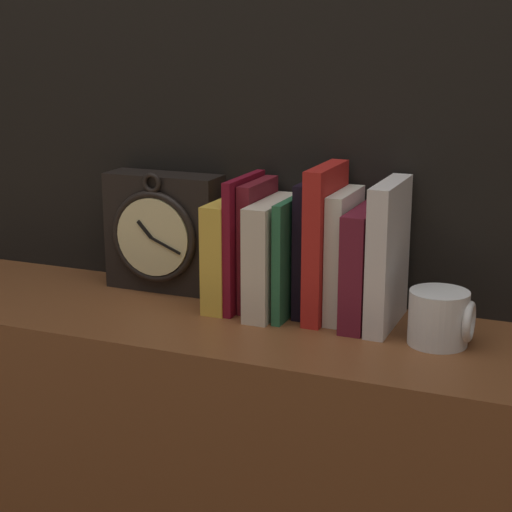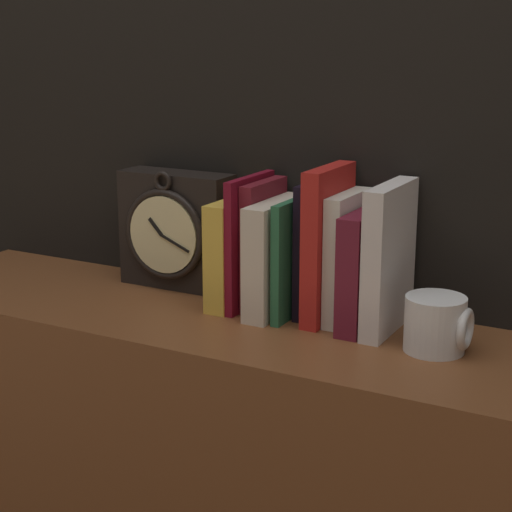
% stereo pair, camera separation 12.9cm
% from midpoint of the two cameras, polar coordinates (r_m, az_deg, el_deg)
% --- Properties ---
extents(wall_back, '(6.00, 0.05, 2.60)m').
position_cam_midpoint_polar(wall_back, '(1.41, 0.22, 15.71)').
color(wall_back, black).
rests_on(wall_back, ground_plane).
extents(clock, '(0.20, 0.08, 0.21)m').
position_cam_midpoint_polar(clock, '(1.48, -8.69, 1.54)').
color(clock, black).
rests_on(clock, bookshelf).
extents(book_slot0_yellow, '(0.04, 0.15, 0.18)m').
position_cam_midpoint_polar(book_slot0_yellow, '(1.39, -4.43, 0.19)').
color(book_slot0_yellow, yellow).
rests_on(book_slot0_yellow, bookshelf).
extents(book_slot1_maroon, '(0.01, 0.14, 0.21)m').
position_cam_midpoint_polar(book_slot1_maroon, '(1.38, -3.47, 0.90)').
color(book_slot1_maroon, maroon).
rests_on(book_slot1_maroon, bookshelf).
extents(book_slot2_maroon, '(0.02, 0.12, 0.21)m').
position_cam_midpoint_polar(book_slot2_maroon, '(1.38, -2.55, 0.75)').
color(book_slot2_maroon, maroon).
rests_on(book_slot2_maroon, bookshelf).
extents(book_slot3_cream, '(0.04, 0.16, 0.18)m').
position_cam_midpoint_polar(book_slot3_cream, '(1.35, -1.62, -0.08)').
color(book_slot3_cream, beige).
rests_on(book_slot3_cream, bookshelf).
extents(book_slot4_green, '(0.01, 0.15, 0.19)m').
position_cam_midpoint_polar(book_slot4_green, '(1.34, -0.27, -0.03)').
color(book_slot4_green, '#286741').
rests_on(book_slot4_green, bookshelf).
extents(book_slot5_black, '(0.02, 0.12, 0.21)m').
position_cam_midpoint_polar(book_slot5_black, '(1.35, 0.98, 0.55)').
color(book_slot5_black, black).
rests_on(book_slot5_black, bookshelf).
extents(book_slot6_red, '(0.03, 0.14, 0.24)m').
position_cam_midpoint_polar(book_slot6_red, '(1.32, 1.86, 0.89)').
color(book_slot6_red, red).
rests_on(book_slot6_red, bookshelf).
extents(book_slot7_white, '(0.03, 0.13, 0.20)m').
position_cam_midpoint_polar(book_slot7_white, '(1.32, 3.13, 0.03)').
color(book_slot7_white, white).
rests_on(book_slot7_white, bookshelf).
extents(book_slot8_maroon, '(0.04, 0.15, 0.18)m').
position_cam_midpoint_polar(book_slot8_maroon, '(1.31, 4.43, -0.71)').
color(book_slot8_maroon, maroon).
rests_on(book_slot8_maroon, bookshelf).
extents(book_slot9_white, '(0.03, 0.15, 0.22)m').
position_cam_midpoint_polar(book_slot9_white, '(1.29, 5.99, 0.04)').
color(book_slot9_white, silver).
rests_on(book_slot9_white, bookshelf).
extents(mug, '(0.09, 0.09, 0.08)m').
position_cam_midpoint_polar(mug, '(1.24, 9.31, -4.15)').
color(mug, white).
rests_on(mug, bookshelf).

